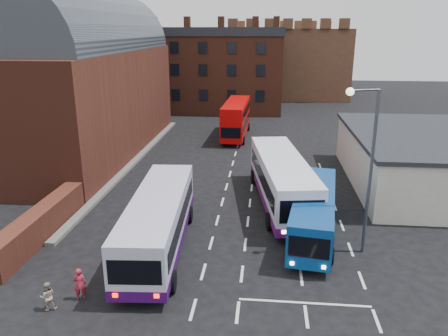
# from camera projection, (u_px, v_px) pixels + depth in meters

# --- Properties ---
(ground) EXTENTS (180.00, 180.00, 0.00)m
(ground) POSITION_uv_depth(u_px,v_px,m) (205.00, 264.00, 23.28)
(ground) COLOR black
(railway_station) EXTENTS (12.00, 28.00, 16.00)m
(railway_station) POSITION_uv_depth(u_px,v_px,m) (76.00, 76.00, 42.32)
(railway_station) COLOR #602B1E
(railway_station) RESTS_ON ground
(forecourt_wall) EXTENTS (1.20, 10.00, 1.80)m
(forecourt_wall) POSITION_uv_depth(u_px,v_px,m) (40.00, 224.00, 25.86)
(forecourt_wall) COLOR #602B1E
(forecourt_wall) RESTS_ON ground
(cream_building) EXTENTS (10.40, 16.40, 4.25)m
(cream_building) POSITION_uv_depth(u_px,v_px,m) (418.00, 159.00, 34.48)
(cream_building) COLOR beige
(cream_building) RESTS_ON ground
(brick_terrace) EXTENTS (22.00, 10.00, 11.00)m
(brick_terrace) POSITION_uv_depth(u_px,v_px,m) (208.00, 74.00, 65.78)
(brick_terrace) COLOR brown
(brick_terrace) RESTS_ON ground
(castle_keep) EXTENTS (22.00, 22.00, 12.00)m
(castle_keep) POSITION_uv_depth(u_px,v_px,m) (284.00, 62.00, 83.45)
(castle_keep) COLOR brown
(castle_keep) RESTS_ON ground
(bus_white_outbound) EXTENTS (3.58, 11.90, 3.20)m
(bus_white_outbound) POSITION_uv_depth(u_px,v_px,m) (158.00, 219.00, 24.27)
(bus_white_outbound) COLOR silver
(bus_white_outbound) RESTS_ON ground
(bus_white_inbound) EXTENTS (4.75, 12.93, 3.45)m
(bus_white_inbound) POSITION_uv_depth(u_px,v_px,m) (282.00, 178.00, 30.51)
(bus_white_inbound) COLOR white
(bus_white_inbound) RESTS_ON ground
(bus_blue) EXTENTS (3.71, 10.28, 2.74)m
(bus_blue) POSITION_uv_depth(u_px,v_px,m) (314.00, 210.00, 26.06)
(bus_blue) COLOR navy
(bus_blue) RESTS_ON ground
(bus_red_double) EXTENTS (2.86, 10.34, 4.11)m
(bus_red_double) POSITION_uv_depth(u_px,v_px,m) (236.00, 119.00, 49.85)
(bus_red_double) COLOR #CA0505
(bus_red_double) RESTS_ON ground
(street_lamp) EXTENTS (1.81, 0.76, 9.21)m
(street_lamp) POSITION_uv_depth(u_px,v_px,m) (367.00, 157.00, 22.80)
(street_lamp) COLOR #474B4F
(street_lamp) RESTS_ON ground
(pedestrian_red) EXTENTS (0.68, 0.57, 1.60)m
(pedestrian_red) POSITION_uv_depth(u_px,v_px,m) (80.00, 284.00, 20.00)
(pedestrian_red) COLOR #A42132
(pedestrian_red) RESTS_ON ground
(pedestrian_beige) EXTENTS (0.82, 0.76, 1.36)m
(pedestrian_beige) POSITION_uv_depth(u_px,v_px,m) (48.00, 296.00, 19.29)
(pedestrian_beige) COLOR tan
(pedestrian_beige) RESTS_ON ground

